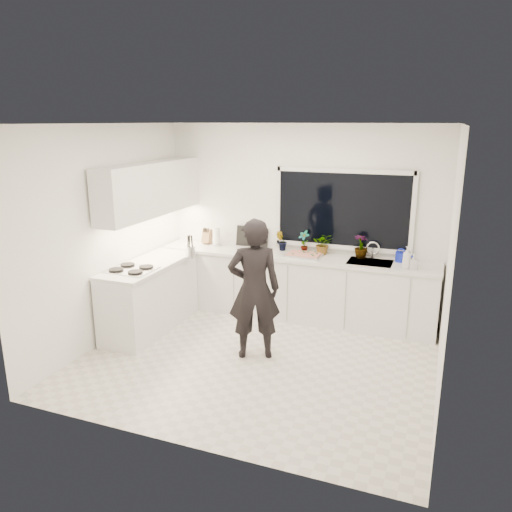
% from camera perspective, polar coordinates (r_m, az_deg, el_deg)
% --- Properties ---
extents(floor, '(4.00, 3.50, 0.02)m').
position_cam_1_polar(floor, '(6.04, 0.14, -11.79)').
color(floor, beige).
rests_on(floor, ground).
extents(wall_back, '(4.00, 0.02, 2.70)m').
position_cam_1_polar(wall_back, '(7.18, 5.16, 4.07)').
color(wall_back, white).
rests_on(wall_back, ground).
extents(wall_left, '(0.02, 3.50, 2.70)m').
position_cam_1_polar(wall_left, '(6.52, -16.60, 2.35)').
color(wall_left, white).
rests_on(wall_left, ground).
extents(wall_right, '(0.02, 3.50, 2.70)m').
position_cam_1_polar(wall_right, '(5.21, 21.28, -1.20)').
color(wall_right, white).
rests_on(wall_right, ground).
extents(ceiling, '(4.00, 3.50, 0.02)m').
position_cam_1_polar(ceiling, '(5.38, 0.16, 15.00)').
color(ceiling, white).
rests_on(ceiling, wall_back).
extents(window, '(1.80, 0.02, 1.00)m').
position_cam_1_polar(window, '(6.98, 9.88, 5.25)').
color(window, black).
rests_on(window, wall_back).
extents(base_cabinets_back, '(3.92, 0.58, 0.88)m').
position_cam_1_polar(base_cabinets_back, '(7.13, 4.30, -3.57)').
color(base_cabinets_back, white).
rests_on(base_cabinets_back, floor).
extents(base_cabinets_left, '(0.58, 1.60, 0.88)m').
position_cam_1_polar(base_cabinets_left, '(6.85, -11.99, -4.66)').
color(base_cabinets_left, white).
rests_on(base_cabinets_left, floor).
extents(countertop_back, '(3.94, 0.62, 0.04)m').
position_cam_1_polar(countertop_back, '(6.99, 4.35, -0.02)').
color(countertop_back, silver).
rests_on(countertop_back, base_cabinets_back).
extents(countertop_left, '(0.62, 1.60, 0.04)m').
position_cam_1_polar(countertop_left, '(6.71, -12.21, -0.96)').
color(countertop_left, silver).
rests_on(countertop_left, base_cabinets_left).
extents(upper_cabinets, '(0.34, 2.10, 0.70)m').
position_cam_1_polar(upper_cabinets, '(6.87, -11.91, 7.53)').
color(upper_cabinets, white).
rests_on(upper_cabinets, wall_left).
extents(sink, '(0.58, 0.42, 0.14)m').
position_cam_1_polar(sink, '(6.79, 12.88, -1.07)').
color(sink, silver).
rests_on(sink, countertop_back).
extents(faucet, '(0.03, 0.03, 0.22)m').
position_cam_1_polar(faucet, '(6.94, 13.20, 0.63)').
color(faucet, silver).
rests_on(faucet, countertop_back).
extents(stovetop, '(0.56, 0.48, 0.03)m').
position_cam_1_polar(stovetop, '(6.44, -14.06, -1.45)').
color(stovetop, black).
rests_on(stovetop, countertop_left).
extents(person, '(0.72, 0.61, 1.68)m').
position_cam_1_polar(person, '(5.80, -0.22, -3.83)').
color(person, black).
rests_on(person, floor).
extents(pizza_tray, '(0.50, 0.38, 0.03)m').
position_cam_1_polar(pizza_tray, '(6.92, 5.50, 0.10)').
color(pizza_tray, silver).
rests_on(pizza_tray, countertop_back).
extents(pizza, '(0.46, 0.33, 0.01)m').
position_cam_1_polar(pizza, '(6.92, 5.50, 0.24)').
color(pizza, red).
rests_on(pizza, pizza_tray).
extents(watering_can, '(0.16, 0.16, 0.13)m').
position_cam_1_polar(watering_can, '(6.88, 16.21, -0.10)').
color(watering_can, '#1422BC').
rests_on(watering_can, countertop_back).
extents(paper_towel_roll, '(0.12, 0.12, 0.26)m').
position_cam_1_polar(paper_towel_roll, '(7.49, -4.55, 2.19)').
color(paper_towel_roll, white).
rests_on(paper_towel_roll, countertop_back).
extents(knife_block, '(0.14, 0.12, 0.22)m').
position_cam_1_polar(knife_block, '(7.60, -5.59, 2.21)').
color(knife_block, olive).
rests_on(knife_block, countertop_back).
extents(utensil_crock, '(0.17, 0.17, 0.16)m').
position_cam_1_polar(utensil_crock, '(6.87, -7.50, 0.48)').
color(utensil_crock, silver).
rests_on(utensil_crock, countertop_left).
extents(picture_frame_large, '(0.22, 0.03, 0.28)m').
position_cam_1_polar(picture_frame_large, '(7.36, 0.53, 2.09)').
color(picture_frame_large, black).
rests_on(picture_frame_large, countertop_back).
extents(picture_frame_small, '(0.25, 0.03, 0.30)m').
position_cam_1_polar(picture_frame_small, '(7.45, -1.34, 2.33)').
color(picture_frame_small, black).
rests_on(picture_frame_small, countertop_back).
extents(herb_plants, '(1.33, 0.29, 0.33)m').
position_cam_1_polar(herb_plants, '(7.01, 7.81, 1.40)').
color(herb_plants, '#26662D').
rests_on(herb_plants, countertop_back).
extents(soap_bottles, '(0.20, 0.13, 0.29)m').
position_cam_1_polar(soap_bottles, '(6.56, 17.07, -0.32)').
color(soap_bottles, '#D8BF66').
rests_on(soap_bottles, countertop_back).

